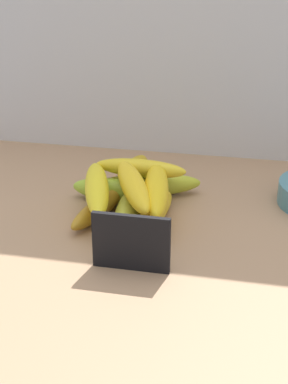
{
  "coord_description": "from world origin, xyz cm",
  "views": [
    {
      "loc": [
        13.11,
        -78.43,
        45.34
      ],
      "look_at": [
        -4.86,
        4.75,
        8.0
      ],
      "focal_mm": 53.6,
      "sensor_mm": 36.0,
      "label": 1
    }
  ],
  "objects_px": {
    "banana_0": "(155,211)",
    "banana_5": "(117,191)",
    "chalkboard_sign": "(131,245)",
    "banana_3": "(130,209)",
    "banana_8": "(133,186)",
    "banana_1": "(99,208)",
    "banana_4": "(132,174)",
    "banana_9": "(156,188)",
    "banana_6": "(97,188)",
    "banana_7": "(140,168)",
    "banana_2": "(143,185)"
  },
  "relations": [
    {
      "from": "banana_1",
      "to": "banana_5",
      "type": "distance_m",
      "value": 0.07
    },
    {
      "from": "chalkboard_sign",
      "to": "banana_1",
      "type": "height_order",
      "value": "chalkboard_sign"
    },
    {
      "from": "banana_1",
      "to": "banana_6",
      "type": "xyz_separation_m",
      "value": [
        -0.0,
        -0.0,
        0.04
      ]
    },
    {
      "from": "banana_3",
      "to": "banana_7",
      "type": "bearing_deg",
      "value": 90.94
    },
    {
      "from": "chalkboard_sign",
      "to": "banana_8",
      "type": "distance_m",
      "value": 0.16
    },
    {
      "from": "banana_1",
      "to": "banana_3",
      "type": "xyz_separation_m",
      "value": [
        0.05,
        -0.0,
        0.0
      ]
    },
    {
      "from": "banana_4",
      "to": "banana_6",
      "type": "relative_size",
      "value": 0.88
    },
    {
      "from": "banana_7",
      "to": "banana_1",
      "type": "bearing_deg",
      "value": -120.15
    },
    {
      "from": "chalkboard_sign",
      "to": "banana_0",
      "type": "xyz_separation_m",
      "value": [
        0.0,
        0.15,
        -0.02
      ]
    },
    {
      "from": "banana_5",
      "to": "banana_1",
      "type": "bearing_deg",
      "value": -102.2
    },
    {
      "from": "banana_4",
      "to": "banana_5",
      "type": "bearing_deg",
      "value": -94.81
    },
    {
      "from": "chalkboard_sign",
      "to": "banana_9",
      "type": "xyz_separation_m",
      "value": [
        0.0,
        0.16,
        0.02
      ]
    },
    {
      "from": "banana_7",
      "to": "banana_8",
      "type": "relative_size",
      "value": 0.8
    },
    {
      "from": "banana_5",
      "to": "banana_4",
      "type": "bearing_deg",
      "value": 85.19
    },
    {
      "from": "banana_8",
      "to": "banana_6",
      "type": "bearing_deg",
      "value": -176.22
    },
    {
      "from": "chalkboard_sign",
      "to": "banana_9",
      "type": "relative_size",
      "value": 0.54
    },
    {
      "from": "banana_0",
      "to": "banana_6",
      "type": "distance_m",
      "value": 0.1
    },
    {
      "from": "banana_0",
      "to": "banana_9",
      "type": "xyz_separation_m",
      "value": [
        0.0,
        0.01,
        0.04
      ]
    },
    {
      "from": "banana_5",
      "to": "banana_9",
      "type": "xyz_separation_m",
      "value": [
        0.08,
        -0.05,
        0.04
      ]
    },
    {
      "from": "banana_4",
      "to": "banana_8",
      "type": "distance_m",
      "value": 0.15
    },
    {
      "from": "banana_1",
      "to": "banana_4",
      "type": "distance_m",
      "value": 0.15
    },
    {
      "from": "banana_5",
      "to": "banana_6",
      "type": "bearing_deg",
      "value": -104.5
    },
    {
      "from": "banana_6",
      "to": "banana_0",
      "type": "bearing_deg",
      "value": 2.62
    },
    {
      "from": "chalkboard_sign",
      "to": "banana_8",
      "type": "relative_size",
      "value": 0.54
    },
    {
      "from": "banana_0",
      "to": "banana_4",
      "type": "xyz_separation_m",
      "value": [
        -0.07,
        0.14,
        0.0
      ]
    },
    {
      "from": "banana_5",
      "to": "banana_6",
      "type": "height_order",
      "value": "banana_6"
    },
    {
      "from": "banana_7",
      "to": "banana_0",
      "type": "bearing_deg",
      "value": -63.19
    },
    {
      "from": "banana_3",
      "to": "banana_8",
      "type": "distance_m",
      "value": 0.04
    },
    {
      "from": "banana_3",
      "to": "banana_5",
      "type": "distance_m",
      "value": 0.08
    },
    {
      "from": "banana_0",
      "to": "banana_2",
      "type": "height_order",
      "value": "banana_2"
    },
    {
      "from": "banana_0",
      "to": "banana_1",
      "type": "xyz_separation_m",
      "value": [
        -0.09,
        -0.0,
        -0.0
      ]
    },
    {
      "from": "banana_5",
      "to": "banana_6",
      "type": "distance_m",
      "value": 0.07
    },
    {
      "from": "banana_0",
      "to": "banana_1",
      "type": "relative_size",
      "value": 0.91
    },
    {
      "from": "banana_2",
      "to": "banana_6",
      "type": "relative_size",
      "value": 1.0
    },
    {
      "from": "banana_1",
      "to": "banana_2",
      "type": "relative_size",
      "value": 0.8
    },
    {
      "from": "banana_7",
      "to": "banana_8",
      "type": "height_order",
      "value": "banana_8"
    },
    {
      "from": "banana_3",
      "to": "chalkboard_sign",
      "type": "bearing_deg",
      "value": -75.68
    },
    {
      "from": "banana_5",
      "to": "chalkboard_sign",
      "type": "bearing_deg",
      "value": -70.38
    },
    {
      "from": "banana_5",
      "to": "banana_8",
      "type": "bearing_deg",
      "value": -54.48
    },
    {
      "from": "banana_2",
      "to": "banana_8",
      "type": "distance_m",
      "value": 0.1
    },
    {
      "from": "banana_0",
      "to": "banana_2",
      "type": "relative_size",
      "value": 0.73
    },
    {
      "from": "banana_0",
      "to": "banana_5",
      "type": "bearing_deg",
      "value": 142.6
    },
    {
      "from": "chalkboard_sign",
      "to": "banana_1",
      "type": "distance_m",
      "value": 0.18
    },
    {
      "from": "banana_7",
      "to": "banana_6",
      "type": "bearing_deg",
      "value": -121.35
    },
    {
      "from": "banana_2",
      "to": "banana_6",
      "type": "bearing_deg",
      "value": -119.7
    },
    {
      "from": "banana_5",
      "to": "banana_8",
      "type": "relative_size",
      "value": 0.81
    },
    {
      "from": "banana_3",
      "to": "banana_8",
      "type": "height_order",
      "value": "banana_8"
    },
    {
      "from": "banana_0",
      "to": "chalkboard_sign",
      "type": "bearing_deg",
      "value": -91.12
    },
    {
      "from": "banana_2",
      "to": "banana_3",
      "type": "xyz_separation_m",
      "value": [
        -0.0,
        -0.1,
        -0.0
      ]
    },
    {
      "from": "chalkboard_sign",
      "to": "banana_7",
      "type": "relative_size",
      "value": 0.68
    }
  ]
}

